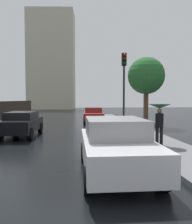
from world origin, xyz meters
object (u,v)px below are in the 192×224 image
Objects in this scene: car_red_mid_road at (93,115)px; street_tree_mid at (146,76)px; car_white_far_ahead at (116,145)px; car_black_behind_camera at (22,123)px; traffic_light at (124,78)px; pedestrian_with_umbrella_far at (159,113)px.

car_red_mid_road is 0.79× the size of street_tree_mid.
car_white_far_ahead is (-0.50, -14.25, 0.06)m from car_red_mid_road.
car_black_behind_camera is at bearing 120.91° from car_white_far_ahead.
street_tree_mid reaches higher than car_white_far_ahead.
car_white_far_ahead is 12.53m from street_tree_mid.
car_black_behind_camera is at bearing -175.16° from traffic_light.
pedestrian_with_umbrella_far reaches higher than car_red_mid_road.
street_tree_mid reaches higher than pedestrian_with_umbrella_far.
car_white_far_ahead is 0.80× the size of street_tree_mid.
car_red_mid_road is 14.26m from car_white_far_ahead.
car_red_mid_road is 11.29m from pedestrian_with_umbrella_far.
car_white_far_ahead is at bearing -103.69° from traffic_light.
car_white_far_ahead is at bearing -111.14° from street_tree_mid.
traffic_light is at bearing 103.27° from pedestrian_with_umbrella_far.
traffic_light reaches higher than car_white_far_ahead.
car_red_mid_road is at bearing 100.91° from traffic_light.
car_red_mid_road is 0.90× the size of traffic_light.
car_white_far_ahead is at bearing 123.00° from car_black_behind_camera.
car_white_far_ahead is 0.91× the size of traffic_light.
car_black_behind_camera is at bearing -152.69° from street_tree_mid.
traffic_light is at bearing -76.50° from car_red_mid_road.
traffic_light is (5.91, 0.50, 2.63)m from car_black_behind_camera.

